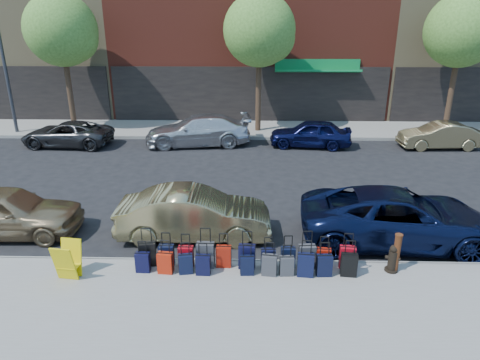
{
  "coord_description": "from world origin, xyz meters",
  "views": [
    {
      "loc": [
        0.09,
        -14.23,
        6.09
      ],
      "look_at": [
        -0.24,
        -1.5,
        1.27
      ],
      "focal_mm": 32.0,
      "sensor_mm": 36.0,
      "label": 1
    }
  ],
  "objects_px": {
    "streetlight": "(5,48)",
    "fire_hydrant": "(393,259)",
    "suitcase_front_5": "(247,256)",
    "car_near_0": "(5,212)",
    "display_rack": "(68,261)",
    "car_far_2": "(310,133)",
    "car_far_0": "(67,134)",
    "tree_left": "(64,32)",
    "tree_center": "(262,32)",
    "car_near_2": "(398,217)",
    "car_far_3": "(440,136)",
    "tree_right": "(464,32)",
    "car_near_1": "(194,214)",
    "car_far_1": "(198,130)",
    "bollard": "(397,252)"
  },
  "relations": [
    {
      "from": "car_far_3",
      "to": "tree_left",
      "type": "bearing_deg",
      "value": -100.64
    },
    {
      "from": "car_far_0",
      "to": "car_far_1",
      "type": "relative_size",
      "value": 0.85
    },
    {
      "from": "fire_hydrant",
      "to": "car_far_2",
      "type": "xyz_separation_m",
      "value": [
        -0.56,
        11.62,
        0.2
      ]
    },
    {
      "from": "tree_center",
      "to": "car_near_2",
      "type": "distance_m",
      "value": 13.9
    },
    {
      "from": "car_near_0",
      "to": "car_far_1",
      "type": "distance_m",
      "value": 10.84
    },
    {
      "from": "car_far_0",
      "to": "car_far_1",
      "type": "xyz_separation_m",
      "value": [
        6.6,
        0.33,
        0.15
      ]
    },
    {
      "from": "streetlight",
      "to": "display_rack",
      "type": "distance_m",
      "value": 17.03
    },
    {
      "from": "display_rack",
      "to": "car_far_2",
      "type": "height_order",
      "value": "car_far_2"
    },
    {
      "from": "fire_hydrant",
      "to": "car_far_3",
      "type": "bearing_deg",
      "value": 83.36
    },
    {
      "from": "car_far_1",
      "to": "car_far_2",
      "type": "xyz_separation_m",
      "value": [
        5.68,
        -0.18,
        -0.08
      ]
    },
    {
      "from": "suitcase_front_5",
      "to": "fire_hydrant",
      "type": "xyz_separation_m",
      "value": [
        3.63,
        -0.07,
        0.02
      ]
    },
    {
      "from": "suitcase_front_5",
      "to": "car_near_2",
      "type": "height_order",
      "value": "car_near_2"
    },
    {
      "from": "fire_hydrant",
      "to": "car_near_2",
      "type": "relative_size",
      "value": 0.13
    },
    {
      "from": "tree_center",
      "to": "car_near_0",
      "type": "xyz_separation_m",
      "value": [
        -7.79,
        -12.43,
        -4.67
      ]
    },
    {
      "from": "display_rack",
      "to": "car_far_2",
      "type": "xyz_separation_m",
      "value": [
        7.39,
        12.11,
        0.08
      ]
    },
    {
      "from": "car_far_1",
      "to": "fire_hydrant",
      "type": "bearing_deg",
      "value": 20.73
    },
    {
      "from": "display_rack",
      "to": "car_far_0",
      "type": "distance_m",
      "value": 12.92
    },
    {
      "from": "display_rack",
      "to": "car_near_2",
      "type": "height_order",
      "value": "car_near_2"
    },
    {
      "from": "car_near_2",
      "to": "tree_right",
      "type": "bearing_deg",
      "value": -25.21
    },
    {
      "from": "tree_right",
      "to": "car_near_1",
      "type": "xyz_separation_m",
      "value": [
        -12.68,
        -12.45,
        -4.68
      ]
    },
    {
      "from": "tree_left",
      "to": "car_near_0",
      "type": "xyz_separation_m",
      "value": [
        2.71,
        -12.43,
        -4.67
      ]
    },
    {
      "from": "suitcase_front_5",
      "to": "car_far_0",
      "type": "bearing_deg",
      "value": 132.68
    },
    {
      "from": "suitcase_front_5",
      "to": "car_near_0",
      "type": "distance_m",
      "value": 7.42
    },
    {
      "from": "tree_right",
      "to": "car_near_2",
      "type": "relative_size",
      "value": 1.31
    },
    {
      "from": "streetlight",
      "to": "display_rack",
      "type": "xyz_separation_m",
      "value": [
        8.5,
        -14.19,
        -4.05
      ]
    },
    {
      "from": "car_far_2",
      "to": "car_far_3",
      "type": "relative_size",
      "value": 1.03
    },
    {
      "from": "streetlight",
      "to": "car_far_3",
      "type": "bearing_deg",
      "value": -5.59
    },
    {
      "from": "bollard",
      "to": "streetlight",
      "type": "bearing_deg",
      "value": 140.33
    },
    {
      "from": "car_near_0",
      "to": "car_far_0",
      "type": "bearing_deg",
      "value": 10.3
    },
    {
      "from": "streetlight",
      "to": "fire_hydrant",
      "type": "height_order",
      "value": "streetlight"
    },
    {
      "from": "tree_left",
      "to": "car_near_0",
      "type": "relative_size",
      "value": 1.67
    },
    {
      "from": "car_near_0",
      "to": "car_far_2",
      "type": "height_order",
      "value": "car_near_0"
    },
    {
      "from": "tree_left",
      "to": "car_near_1",
      "type": "bearing_deg",
      "value": -56.25
    },
    {
      "from": "tree_center",
      "to": "car_far_3",
      "type": "relative_size",
      "value": 1.85
    },
    {
      "from": "car_far_0",
      "to": "car_far_2",
      "type": "height_order",
      "value": "car_far_2"
    },
    {
      "from": "tree_right",
      "to": "car_near_1",
      "type": "distance_m",
      "value": 18.38
    },
    {
      "from": "fire_hydrant",
      "to": "bollard",
      "type": "xyz_separation_m",
      "value": [
        0.07,
        -0.0,
        0.2
      ]
    },
    {
      "from": "tree_center",
      "to": "car_far_0",
      "type": "xyz_separation_m",
      "value": [
        -9.83,
        -2.92,
        -4.79
      ]
    },
    {
      "from": "car_near_2",
      "to": "car_far_2",
      "type": "xyz_separation_m",
      "value": [
        -1.25,
        9.8,
        -0.08
      ]
    },
    {
      "from": "tree_left",
      "to": "fire_hydrant",
      "type": "bearing_deg",
      "value": -46.83
    },
    {
      "from": "streetlight",
      "to": "suitcase_front_5",
      "type": "relative_size",
      "value": 7.97
    },
    {
      "from": "display_rack",
      "to": "streetlight",
      "type": "bearing_deg",
      "value": 128.14
    },
    {
      "from": "streetlight",
      "to": "car_near_0",
      "type": "relative_size",
      "value": 1.83
    },
    {
      "from": "tree_center",
      "to": "car_near_0",
      "type": "bearing_deg",
      "value": -122.05
    },
    {
      "from": "streetlight",
      "to": "car_far_2",
      "type": "height_order",
      "value": "streetlight"
    },
    {
      "from": "car_far_3",
      "to": "car_near_2",
      "type": "bearing_deg",
      "value": -30.14
    },
    {
      "from": "tree_right",
      "to": "streetlight",
      "type": "xyz_separation_m",
      "value": [
        -23.94,
        -0.7,
        -0.75
      ]
    },
    {
      "from": "tree_left",
      "to": "car_far_3",
      "type": "distance_m",
      "value": 20.13
    },
    {
      "from": "streetlight",
      "to": "suitcase_front_5",
      "type": "xyz_separation_m",
      "value": [
        12.82,
        -13.63,
        -4.2
      ]
    },
    {
      "from": "display_rack",
      "to": "car_near_0",
      "type": "height_order",
      "value": "car_near_0"
    }
  ]
}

